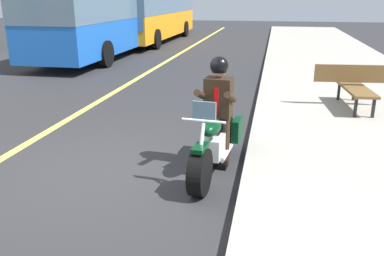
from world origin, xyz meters
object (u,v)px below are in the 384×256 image
(motorcycle_main, at_px, (215,143))
(bench_sidewalk, at_px, (356,83))
(rider_main, at_px, (218,103))
(bus_far, at_px, (153,8))
(bus_near, at_px, (107,12))

(motorcycle_main, height_order, bench_sidewalk, motorcycle_main)
(motorcycle_main, xyz_separation_m, rider_main, (-0.19, 0.01, 0.58))
(bus_far, distance_m, bench_sidewalk, 16.70)
(motorcycle_main, height_order, bus_near, bus_near)
(bench_sidewalk, bearing_deg, motorcycle_main, -34.69)
(rider_main, distance_m, bus_far, 18.80)
(bus_near, bearing_deg, motorcycle_main, 29.14)
(bus_near, xyz_separation_m, bus_far, (-5.98, 0.34, 0.00))
(rider_main, bearing_deg, bus_far, -160.38)
(rider_main, distance_m, bench_sidewalk, 4.50)
(motorcycle_main, bearing_deg, bus_far, -160.61)
(rider_main, relative_size, bus_near, 0.16)
(bench_sidewalk, bearing_deg, bus_far, -147.54)
(motorcycle_main, relative_size, bus_near, 0.20)
(rider_main, xyz_separation_m, bus_near, (-11.71, -6.65, 0.84))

